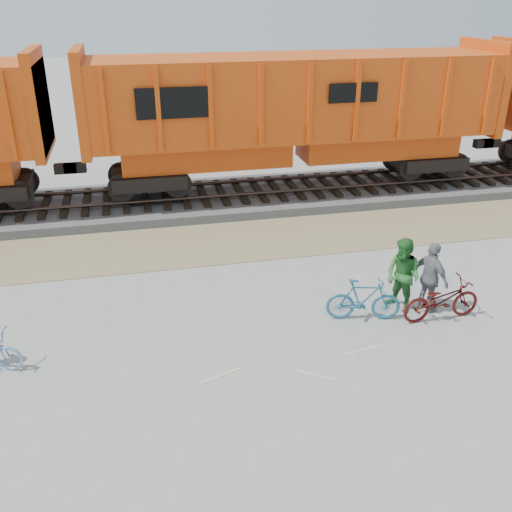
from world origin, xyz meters
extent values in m
plane|color=#9E9E99|center=(0.00, 0.00, 0.00)|extent=(120.00, 120.00, 0.00)
cube|color=#99875F|center=(0.00, 5.50, 0.01)|extent=(120.00, 3.00, 0.02)
cube|color=slate|center=(0.00, 9.00, 0.15)|extent=(120.00, 4.00, 0.30)
cube|color=black|center=(-6.50, 9.00, 0.36)|extent=(0.22, 2.60, 0.12)
cube|color=black|center=(0.00, 9.00, 0.36)|extent=(0.22, 2.60, 0.12)
cube|color=black|center=(6.50, 9.00, 0.36)|extent=(0.22, 2.60, 0.12)
cylinder|color=#382821|center=(0.00, 8.28, 0.48)|extent=(120.00, 0.12, 0.12)
cylinder|color=#382821|center=(0.00, 9.72, 0.48)|extent=(120.00, 0.12, 0.12)
cube|color=#C3420C|center=(-4.90, 9.00, 3.64)|extent=(0.30, 3.06, 3.10)
cube|color=black|center=(3.25, 9.00, 0.94)|extent=(11.20, 2.20, 0.80)
cube|color=#CF490E|center=(3.25, 9.00, 1.79)|extent=(11.76, 1.65, 0.90)
cube|color=#CF490E|center=(3.25, 9.00, 3.54)|extent=(14.00, 3.00, 2.60)
cube|color=#C3420C|center=(-3.60, 9.00, 3.64)|extent=(0.30, 3.06, 3.10)
cube|color=#C3420C|center=(10.10, 9.00, 3.64)|extent=(0.30, 3.06, 3.10)
cube|color=black|center=(-0.95, 7.42, 3.74)|extent=(2.20, 0.04, 0.90)
imported|color=#23607D|center=(2.44, 0.56, 0.50)|extent=(1.72, 0.85, 0.99)
imported|color=#460F0B|center=(4.15, 0.20, 0.48)|extent=(1.86, 0.71, 0.97)
imported|color=#276B29|center=(3.44, 0.76, 0.88)|extent=(0.99, 1.07, 1.77)
imported|color=slate|center=(4.05, 0.60, 0.85)|extent=(0.69, 1.07, 1.69)
camera|label=1|loc=(-2.31, -9.70, 6.74)|focal=40.00mm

